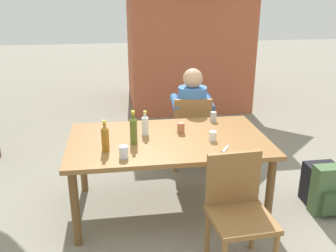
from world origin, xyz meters
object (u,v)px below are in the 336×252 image
at_px(backpack_by_far_side, 330,191).
at_px(brick_kiosk, 186,21).
at_px(cup_terracotta, 181,128).
at_px(cup_white, 213,136).
at_px(table_knife, 223,151).
at_px(chair_far_right, 192,128).
at_px(cup_glass, 124,152).
at_px(bottle_amber, 105,138).
at_px(bottle_olive, 134,130).
at_px(person_in_white_shirt, 191,112).
at_px(dining_table, 168,146).
at_px(backpack_by_near_side, 319,183).
at_px(chair_near_right, 238,206).
at_px(cup_steel, 213,117).
at_px(bottle_clear, 145,125).

xyz_separation_m(backpack_by_far_side, brick_kiosk, (-0.62, 3.96, 1.24)).
bearing_deg(cup_terracotta, cup_white, -44.11).
height_order(table_knife, backpack_by_far_side, table_knife).
relative_size(chair_far_right, cup_glass, 8.67).
bearing_deg(brick_kiosk, bottle_amber, -110.11).
xyz_separation_m(bottle_olive, cup_glass, (-0.10, -0.29, -0.08)).
distance_m(cup_glass, cup_white, 0.84).
bearing_deg(brick_kiosk, cup_glass, -107.52).
distance_m(person_in_white_shirt, table_knife, 1.31).
relative_size(person_in_white_shirt, cup_terracotta, 12.14).
bearing_deg(dining_table, cup_white, -15.88).
height_order(dining_table, cup_white, cup_white).
bearing_deg(backpack_by_near_side, chair_near_right, -146.31).
bearing_deg(cup_terracotta, chair_far_right, 70.16).
height_order(person_in_white_shirt, bottle_olive, person_in_white_shirt).
xyz_separation_m(chair_near_right, backpack_by_far_side, (1.08, 0.51, -0.26)).
xyz_separation_m(chair_far_right, cup_terracotta, (-0.25, -0.70, 0.28)).
distance_m(bottle_olive, cup_terracotta, 0.50).
bearing_deg(cup_steel, dining_table, -142.73).
bearing_deg(dining_table, backpack_by_near_side, -3.79).
bearing_deg(dining_table, bottle_clear, 147.64).
xyz_separation_m(bottle_olive, cup_steel, (0.84, 0.48, -0.08)).
height_order(table_knife, backpack_by_near_side, table_knife).
bearing_deg(backpack_by_far_side, cup_steel, 142.78).
distance_m(cup_glass, cup_steel, 1.21).
distance_m(chair_far_right, bottle_amber, 1.45).
xyz_separation_m(cup_terracotta, backpack_by_far_side, (1.33, -0.44, -0.54)).
height_order(cup_steel, backpack_by_near_side, cup_steel).
bearing_deg(person_in_white_shirt, chair_far_right, -94.59).
bearing_deg(bottle_clear, cup_glass, -114.08).
bearing_deg(bottle_amber, cup_terracotta, 25.18).
bearing_deg(chair_near_right, backpack_by_far_side, 25.58).
height_order(cup_glass, table_knife, cup_glass).
bearing_deg(bottle_olive, dining_table, 13.22).
distance_m(cup_steel, cup_white, 0.53).
height_order(dining_table, bottle_clear, bottle_clear).
distance_m(bottle_olive, bottle_amber, 0.27).
xyz_separation_m(table_knife, brick_kiosk, (0.44, 4.00, 0.75)).
height_order(chair_near_right, table_knife, chair_near_right).
distance_m(bottle_amber, cup_terracotta, 0.77).
xyz_separation_m(chair_far_right, bottle_amber, (-0.95, -1.03, 0.35)).
bearing_deg(bottle_olive, chair_far_right, 51.90).
bearing_deg(cup_steel, backpack_by_near_side, -27.38).
xyz_separation_m(chair_near_right, cup_terracotta, (-0.26, 0.96, 0.28)).
bearing_deg(backpack_by_far_side, brick_kiosk, 98.98).
height_order(chair_far_right, bottle_olive, bottle_olive).
xyz_separation_m(chair_far_right, bottle_olive, (-0.71, -0.90, 0.36)).
xyz_separation_m(bottle_olive, table_knife, (0.73, -0.29, -0.13)).
xyz_separation_m(person_in_white_shirt, bottle_clear, (-0.60, -0.82, 0.16)).
bearing_deg(table_knife, cup_white, 95.56).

